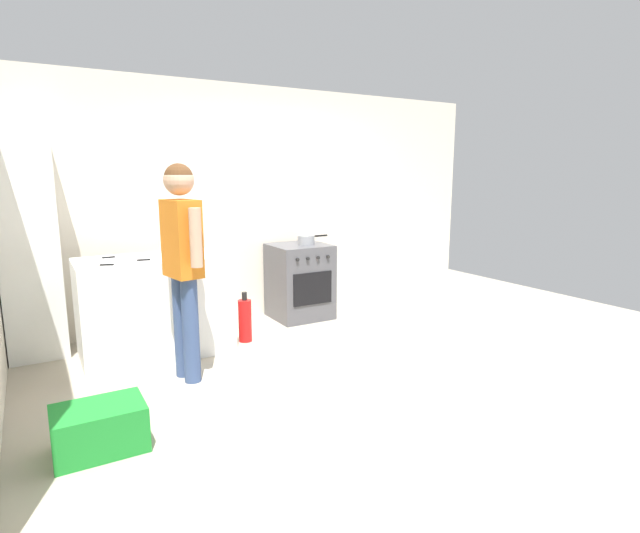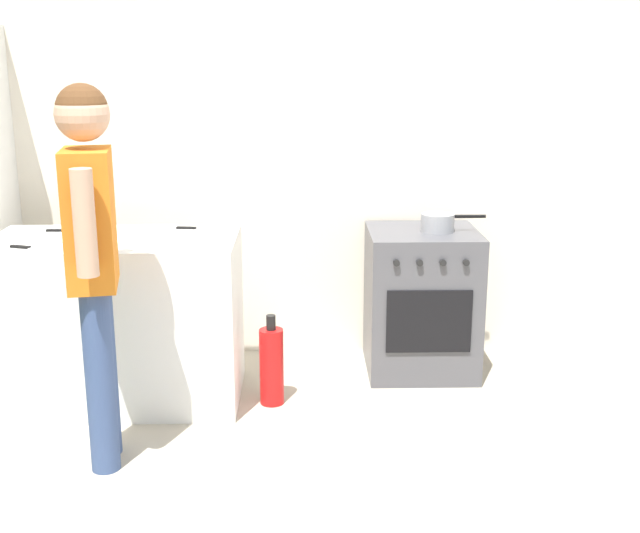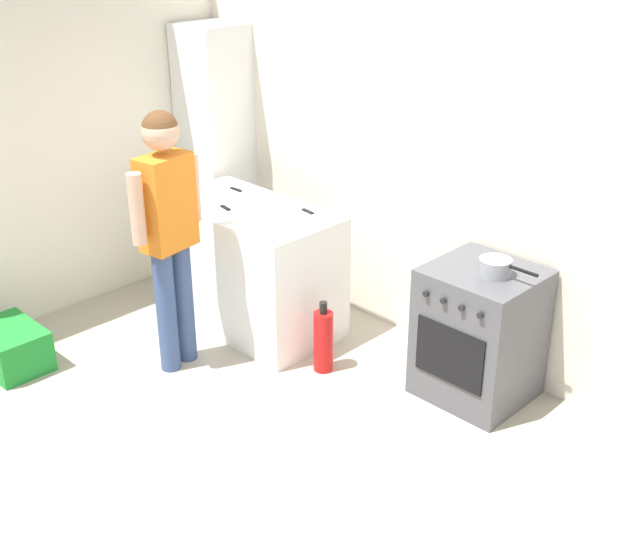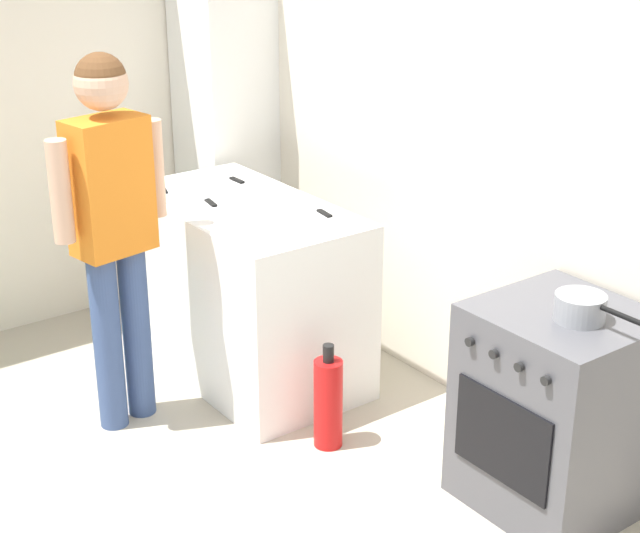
{
  "view_description": "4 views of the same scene",
  "coord_description": "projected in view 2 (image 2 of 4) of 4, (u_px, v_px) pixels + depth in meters",
  "views": [
    {
      "loc": [
        -2.28,
        -3.37,
        1.64
      ],
      "look_at": [
        0.08,
        0.65,
        0.77
      ],
      "focal_mm": 28.0,
      "sensor_mm": 36.0,
      "label": 1
    },
    {
      "loc": [
        -0.35,
        -2.93,
        1.82
      ],
      "look_at": [
        -0.27,
        0.72,
        0.87
      ],
      "focal_mm": 45.0,
      "sensor_mm": 36.0,
      "label": 2
    },
    {
      "loc": [
        2.68,
        -2.15,
        2.84
      ],
      "look_at": [
        -0.16,
        0.71,
        0.99
      ],
      "focal_mm": 45.0,
      "sensor_mm": 36.0,
      "label": 3
    },
    {
      "loc": [
        2.52,
        -1.18,
        2.41
      ],
      "look_at": [
        -0.21,
        0.82,
        1.04
      ],
      "focal_mm": 55.0,
      "sensor_mm": 36.0,
      "label": 4
    }
  ],
  "objects": [
    {
      "name": "knife_paring",
      "position": [
        51.0,
        231.0,
        4.37
      ],
      "size": [
        0.21,
        0.03,
        0.01
      ],
      "color": "silver",
      "rests_on": "counter_unit"
    },
    {
      "name": "knife_utility",
      "position": [
        30.0,
        248.0,
        3.97
      ],
      "size": [
        0.25,
        0.11,
        0.01
      ],
      "color": "silver",
      "rests_on": "counter_unit"
    },
    {
      "name": "pot",
      "position": [
        438.0,
        223.0,
        4.6
      ],
      "size": [
        0.37,
        0.19,
        0.1
      ],
      "color": "gray",
      "rests_on": "oven_left"
    },
    {
      "name": "ground_plane",
      "position": [
        389.0,
        513.0,
        3.31
      ],
      "size": [
        8.0,
        8.0,
        0.0
      ],
      "primitive_type": "plane",
      "color": "#ADA38E"
    },
    {
      "name": "person",
      "position": [
        92.0,
        243.0,
        3.48
      ],
      "size": [
        0.26,
        0.56,
        1.72
      ],
      "color": "#384C7A",
      "rests_on": "ground"
    },
    {
      "name": "knife_bread",
      "position": [
        68.0,
        242.0,
        4.1
      ],
      "size": [
        0.35,
        0.09,
        0.01
      ],
      "color": "silver",
      "rests_on": "counter_unit"
    },
    {
      "name": "oven_left",
      "position": [
        421.0,
        301.0,
        4.73
      ],
      "size": [
        0.63,
        0.62,
        0.85
      ],
      "color": "#4C4C51",
      "rests_on": "ground"
    },
    {
      "name": "fire_extinguisher",
      "position": [
        272.0,
        365.0,
        4.3
      ],
      "size": [
        0.13,
        0.13,
        0.5
      ],
      "color": "red",
      "rests_on": "ground"
    },
    {
      "name": "back_wall",
      "position": [
        360.0,
        146.0,
        4.86
      ],
      "size": [
        6.0,
        0.1,
        2.6
      ],
      "primitive_type": "cube",
      "color": "silver",
      "rests_on": "ground"
    },
    {
      "name": "counter_unit",
      "position": [
        118.0,
        319.0,
        4.32
      ],
      "size": [
        1.3,
        0.7,
        0.9
      ],
      "primitive_type": "cube",
      "color": "white",
      "rests_on": "ground"
    },
    {
      "name": "knife_carving",
      "position": [
        170.0,
        228.0,
        4.45
      ],
      "size": [
        0.33,
        0.07,
        0.01
      ],
      "color": "silver",
      "rests_on": "counter_unit"
    }
  ]
}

